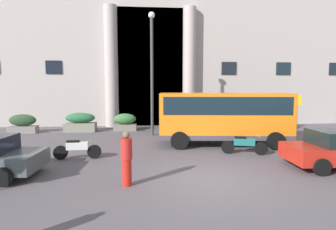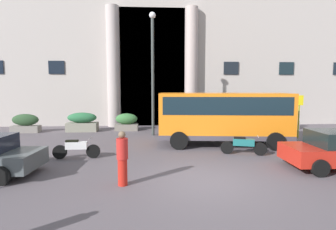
{
  "view_description": "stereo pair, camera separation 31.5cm",
  "coord_description": "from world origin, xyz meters",
  "views": [
    {
      "loc": [
        -2.09,
        -8.41,
        3.09
      ],
      "look_at": [
        -0.92,
        6.09,
        1.57
      ],
      "focal_mm": 28.35,
      "sensor_mm": 36.0,
      "label": 1
    },
    {
      "loc": [
        -1.78,
        -8.43,
        3.09
      ],
      "look_at": [
        -0.92,
        6.09,
        1.57
      ],
      "focal_mm": 28.35,
      "sensor_mm": 36.0,
      "label": 2
    }
  ],
  "objects": [
    {
      "name": "bus_stop_sign",
      "position": [
        7.11,
        7.07,
        1.62
      ],
      "size": [
        0.44,
        0.08,
        2.62
      ],
      "color": "#929415",
      "rests_on": "ground_plane"
    },
    {
      "name": "scooter_by_planter",
      "position": [
        6.23,
        3.41,
        0.46
      ],
      "size": [
        1.94,
        0.69,
        0.89
      ],
      "rotation": [
        0.0,
        0.0,
        0.23
      ],
      "color": "black",
      "rests_on": "ground_plane"
    },
    {
      "name": "hedge_planter_west",
      "position": [
        8.01,
        10.67,
        0.77
      ],
      "size": [
        2.11,
        0.73,
        1.6
      ],
      "color": "gray",
      "rests_on": "ground_plane"
    },
    {
      "name": "ground_plane",
      "position": [
        0.0,
        0.0,
        -0.06
      ],
      "size": [
        80.0,
        64.0,
        0.12
      ],
      "primitive_type": "cube",
      "color": "#554D53"
    },
    {
      "name": "hedge_planter_far_east",
      "position": [
        -3.65,
        10.65,
        0.59
      ],
      "size": [
        1.62,
        0.92,
        1.23
      ],
      "color": "slate",
      "rests_on": "ground_plane"
    },
    {
      "name": "lamppost_plaza_centre",
      "position": [
        -1.74,
        8.58,
        4.5
      ],
      "size": [
        0.4,
        0.4,
        7.75
      ],
      "color": "#373E3C",
      "rests_on": "ground_plane"
    },
    {
      "name": "motorcycle_near_kerb",
      "position": [
        2.36,
        3.33,
        0.46
      ],
      "size": [
        2.03,
        0.77,
        0.89
      ],
      "rotation": [
        0.0,
        0.0,
        -0.27
      ],
      "color": "black",
      "rests_on": "ground_plane"
    },
    {
      "name": "office_building_facade",
      "position": [
        -0.01,
        17.48,
        10.54
      ],
      "size": [
        34.61,
        9.75,
        21.11
      ],
      "color": "#B0A59F",
      "rests_on": "ground_plane"
    },
    {
      "name": "motorcycle_far_end",
      "position": [
        -5.14,
        3.11,
        0.46
      ],
      "size": [
        2.02,
        0.55,
        0.89
      ],
      "rotation": [
        0.0,
        0.0,
        0.03
      ],
      "color": "black",
      "rests_on": "ground_plane"
    },
    {
      "name": "hedge_planter_entrance_left",
      "position": [
        0.82,
        10.27,
        0.69
      ],
      "size": [
        2.03,
        0.87,
        1.43
      ],
      "color": "gray",
      "rests_on": "ground_plane"
    },
    {
      "name": "hedge_planter_east",
      "position": [
        -10.49,
        10.14,
        0.62
      ],
      "size": [
        1.85,
        0.71,
        1.28
      ],
      "color": "gray",
      "rests_on": "ground_plane"
    },
    {
      "name": "orange_minibus",
      "position": [
        2.03,
        5.5,
        1.67
      ],
      "size": [
        7.0,
        3.29,
        2.79
      ],
      "rotation": [
        0.0,
        0.0,
        -0.1
      ],
      "color": "orange",
      "rests_on": "ground_plane"
    },
    {
      "name": "hedge_planter_far_west",
      "position": [
        -6.73,
        10.4,
        0.64
      ],
      "size": [
        2.11,
        0.94,
        1.33
      ],
      "color": "gray",
      "rests_on": "ground_plane"
    },
    {
      "name": "pedestrian_woman_dark_dress",
      "position": [
        -2.73,
        -0.22,
        0.88
      ],
      "size": [
        0.36,
        0.36,
        1.74
      ],
      "rotation": [
        0.0,
        0.0,
        1.75
      ],
      "color": "red",
      "rests_on": "ground_plane"
    }
  ]
}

